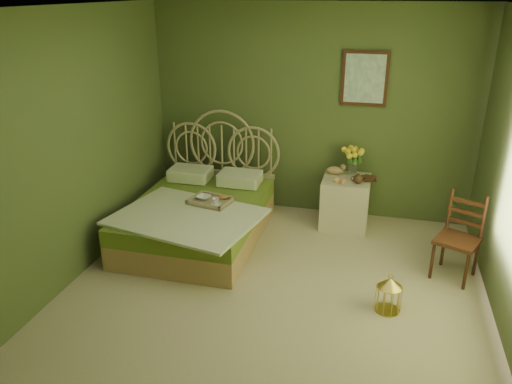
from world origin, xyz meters
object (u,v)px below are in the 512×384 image
(nightstand, at_px, (346,197))
(birdcage, at_px, (389,295))
(bed, at_px, (199,214))
(chair, at_px, (458,231))

(nightstand, relative_size, birdcage, 3.07)
(bed, relative_size, nightstand, 2.02)
(chair, bearing_deg, bed, -159.24)
(bed, height_order, chair, bed)
(nightstand, bearing_deg, chair, -36.65)
(birdcage, bearing_deg, bed, 156.22)
(nightstand, bearing_deg, bed, -155.27)
(bed, distance_m, nightstand, 1.79)
(bed, relative_size, chair, 2.42)
(bed, height_order, nightstand, bed)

